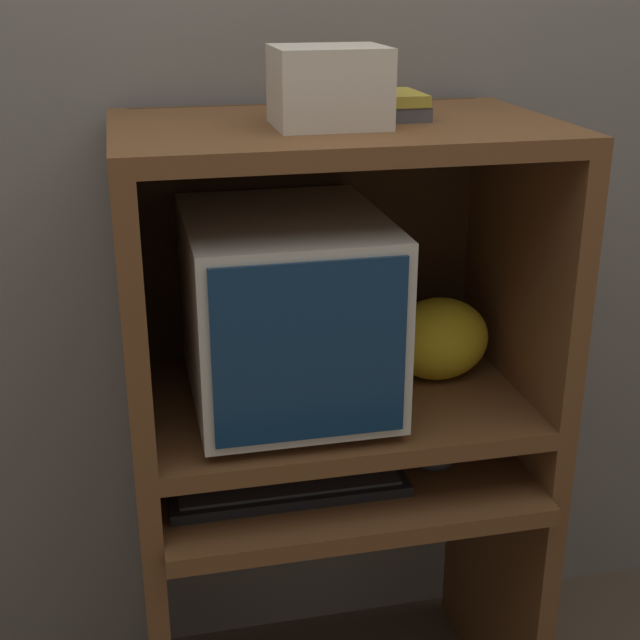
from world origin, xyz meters
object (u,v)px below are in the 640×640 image
at_px(keyboard, 289,486).
at_px(mouse, 435,462).
at_px(snack_bag, 438,339).
at_px(book_stack, 368,105).
at_px(storage_box, 329,87).
at_px(crt_monitor, 286,309).

height_order(keyboard, mouse, mouse).
bearing_deg(snack_bag, book_stack, -177.29).
relative_size(snack_bag, storage_box, 1.09).
relative_size(snack_bag, book_stack, 0.99).
height_order(snack_bag, book_stack, book_stack).
bearing_deg(keyboard, mouse, 3.17).
distance_m(keyboard, mouse, 0.31).
bearing_deg(storage_box, book_stack, 36.28).
xyz_separation_m(crt_monitor, book_stack, (0.17, 0.04, 0.37)).
xyz_separation_m(mouse, storage_box, (-0.21, 0.06, 0.74)).
xyz_separation_m(keyboard, storage_box, (0.10, 0.08, 0.75)).
bearing_deg(crt_monitor, keyboard, -100.36).
bearing_deg(mouse, keyboard, -176.83).
height_order(keyboard, book_stack, book_stack).
bearing_deg(mouse, crt_monitor, 162.95).
height_order(crt_monitor, keyboard, crt_monitor).
bearing_deg(crt_monitor, book_stack, 12.44).
height_order(crt_monitor, mouse, crt_monitor).
distance_m(snack_bag, book_stack, 0.51).
bearing_deg(snack_bag, crt_monitor, -172.34).
distance_m(snack_bag, storage_box, 0.59).
bearing_deg(storage_box, snack_bag, 16.17).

